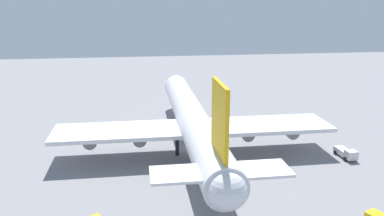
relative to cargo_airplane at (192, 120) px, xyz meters
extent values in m
plane|color=gray|center=(0.40, 0.00, -5.91)|extent=(256.33, 256.33, 0.00)
cylinder|color=silver|center=(0.40, 0.00, 0.09)|extent=(58.80, 5.77, 5.77)
sphere|color=silver|center=(29.80, 0.00, 0.09)|extent=(5.65, 5.65, 5.65)
sphere|color=silver|center=(-29.00, 0.00, 0.09)|extent=(4.90, 4.90, 4.90)
cube|color=yellow|center=(-24.30, 0.00, 7.59)|extent=(8.23, 0.50, 9.23)
cube|color=silver|center=(-25.47, -4.63, 0.96)|extent=(5.29, 8.65, 0.36)
cube|color=silver|center=(-25.47, 4.63, 0.96)|extent=(5.29, 8.65, 0.36)
cube|color=silver|center=(-2.54, -13.50, -0.77)|extent=(10.00, 23.53, 0.70)
cube|color=silver|center=(-2.54, 13.50, -0.77)|extent=(10.00, 23.53, 0.70)
cylinder|color=gray|center=(-1.54, -9.97, -2.33)|extent=(4.62, 2.42, 2.42)
cylinder|color=gray|center=(-1.54, -18.67, -2.33)|extent=(4.62, 2.42, 2.42)
cylinder|color=gray|center=(-1.54, 9.97, -2.33)|extent=(4.62, 2.42, 2.42)
cylinder|color=gray|center=(-1.54, 18.67, -2.33)|extent=(4.62, 2.42, 2.42)
cylinder|color=black|center=(19.22, 0.00, -4.35)|extent=(0.70, 0.70, 3.11)
cylinder|color=black|center=(-2.54, -3.17, -4.35)|extent=(0.70, 0.70, 3.11)
cylinder|color=black|center=(-2.54, 3.17, -4.35)|extent=(0.70, 0.70, 3.11)
cube|color=silver|center=(-9.62, -27.20, -4.75)|extent=(1.83, 1.98, 1.55)
cube|color=white|center=(-7.02, -27.04, -5.04)|extent=(3.60, 2.09, 0.97)
cylinder|color=black|center=(-9.55, -26.16, -5.52)|extent=(0.79, 0.33, 0.77)
cylinder|color=black|center=(-9.42, -28.22, -5.52)|extent=(0.79, 0.33, 0.77)
cylinder|color=black|center=(-6.33, -25.96, -5.52)|extent=(0.79, 0.33, 0.77)
cylinder|color=black|center=(-6.20, -28.02, -5.52)|extent=(0.79, 0.33, 0.77)
cone|color=orange|center=(29.24, -1.03, -5.53)|extent=(0.52, 0.52, 0.75)
camera|label=1|loc=(-70.75, 10.12, 22.09)|focal=37.14mm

